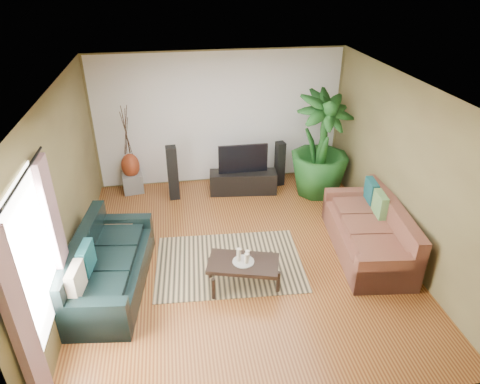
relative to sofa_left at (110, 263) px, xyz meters
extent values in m
plane|color=brown|center=(1.96, 0.43, -0.42)|extent=(5.50, 5.50, 0.00)
plane|color=white|center=(1.96, 0.43, 2.28)|extent=(5.50, 5.50, 0.00)
plane|color=olive|center=(1.96, 3.18, 0.93)|extent=(5.00, 0.00, 5.00)
plane|color=olive|center=(1.96, -2.32, 0.93)|extent=(5.00, 0.00, 5.00)
plane|color=olive|center=(-0.54, 0.43, 0.92)|extent=(0.00, 5.50, 5.50)
plane|color=olive|center=(4.46, 0.43, 0.92)|extent=(0.00, 5.50, 5.50)
plane|color=white|center=(1.96, 3.17, 0.93)|extent=(4.90, 0.00, 4.90)
plane|color=white|center=(-0.52, -1.17, 0.97)|extent=(0.00, 1.80, 1.80)
cube|color=gray|center=(-0.47, -1.92, 0.72)|extent=(0.08, 0.35, 2.20)
cube|color=gray|center=(-0.47, -0.42, 0.72)|extent=(0.08, 0.35, 2.20)
cylinder|color=black|center=(-0.47, -1.17, 1.87)|extent=(0.03, 1.90, 0.03)
cube|color=black|center=(0.00, 0.00, 0.00)|extent=(1.16, 2.19, 0.85)
cube|color=brown|center=(3.95, 0.25, 0.00)|extent=(1.20, 2.21, 0.85)
cube|color=tan|center=(1.73, 0.26, -0.42)|extent=(2.34, 1.72, 0.01)
cube|color=black|center=(1.86, -0.25, -0.22)|extent=(1.11, 0.80, 0.41)
cylinder|color=#989993|center=(1.86, -0.25, -0.01)|extent=(0.31, 0.31, 0.01)
cylinder|color=beige|center=(1.80, -0.22, 0.10)|extent=(0.06, 0.06, 0.20)
cylinder|color=beige|center=(1.90, -0.29, 0.07)|extent=(0.06, 0.06, 0.15)
cylinder|color=#EEE0C9|center=(1.93, -0.19, 0.06)|extent=(0.06, 0.06, 0.13)
cube|color=black|center=(2.33, 2.52, -0.20)|extent=(1.37, 0.54, 0.44)
cube|color=black|center=(2.33, 2.54, 0.31)|extent=(0.98, 0.05, 0.58)
cube|color=black|center=(0.95, 2.51, 0.12)|extent=(0.21, 0.23, 1.09)
cube|color=black|center=(3.14, 2.75, 0.04)|extent=(0.20, 0.21, 0.94)
imported|color=#184A19|center=(3.81, 2.28, 0.60)|extent=(1.46, 1.46, 2.04)
cylinder|color=black|center=(3.81, 2.28, -0.28)|extent=(0.38, 0.38, 0.29)
cube|color=gray|center=(0.13, 2.93, -0.23)|extent=(0.45, 0.45, 0.39)
ellipsoid|color=maroon|center=(0.13, 2.93, 0.14)|extent=(0.36, 0.36, 0.50)
cube|color=#976331|center=(0.01, 0.78, -0.17)|extent=(0.61, 0.61, 0.52)
camera|label=1|loc=(1.04, -5.02, 3.76)|focal=32.00mm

